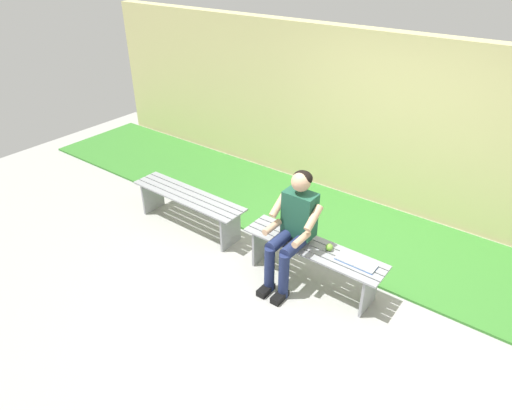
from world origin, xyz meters
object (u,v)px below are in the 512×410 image
at_px(bench_near, 313,256).
at_px(person_seated, 293,226).
at_px(apple, 329,247).
at_px(book_open, 356,262).
at_px(bench_far, 188,203).

distance_m(bench_near, person_seated, 0.42).
xyz_separation_m(apple, book_open, (-0.32, 0.02, -0.03)).
xyz_separation_m(bench_near, book_open, (-0.48, -0.02, 0.13)).
xyz_separation_m(person_seated, apple, (-0.36, -0.15, -0.20)).
distance_m(person_seated, book_open, 0.73).
relative_size(bench_near, apple, 20.71).
bearing_deg(book_open, bench_near, 3.06).
relative_size(person_seated, book_open, 3.09).
height_order(bench_far, person_seated, person_seated).
bearing_deg(book_open, bench_far, 1.06).
xyz_separation_m(bench_far, book_open, (-2.31, -0.02, 0.13)).
height_order(bench_near, bench_far, same).
bearing_deg(book_open, person_seated, 10.78).
bearing_deg(person_seated, book_open, -169.75).
relative_size(bench_far, book_open, 3.96).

